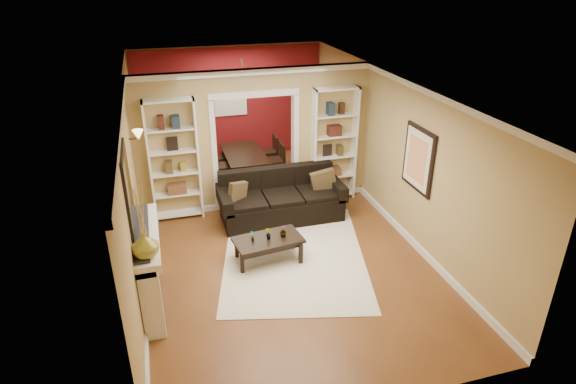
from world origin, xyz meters
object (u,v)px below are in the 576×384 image
object	(u,v)px
bookshelf_left	(174,161)
dining_table	(246,164)
coffee_table	(268,249)
fireplace	(151,268)
bookshelf_right	(334,145)
sofa	(281,196)

from	to	relation	value
bookshelf_left	dining_table	world-z (taller)	bookshelf_left
coffee_table	fireplace	world-z (taller)	fireplace
bookshelf_left	fireplace	xyz separation A→B (m)	(-0.54, -2.53, -0.57)
fireplace	dining_table	bearing A→B (deg)	62.38
fireplace	dining_table	xyz separation A→B (m)	(2.16, 4.13, -0.30)
coffee_table	bookshelf_right	bearing A→B (deg)	38.94
sofa	coffee_table	distance (m)	1.49
coffee_table	dining_table	distance (m)	3.54
coffee_table	bookshelf_right	world-z (taller)	bookshelf_right
coffee_table	bookshelf_right	distance (m)	2.81
sofa	bookshelf_right	xyz separation A→B (m)	(1.24, 0.58, 0.69)
bookshelf_left	bookshelf_right	xyz separation A→B (m)	(3.10, 0.00, 0.00)
dining_table	bookshelf_right	bearing A→B (deg)	-137.35
bookshelf_left	dining_table	bearing A→B (deg)	44.66
bookshelf_right	fireplace	size ratio (longest dim) A/B	1.35
bookshelf_right	bookshelf_left	bearing A→B (deg)	180.00
coffee_table	dining_table	bearing A→B (deg)	76.82
dining_table	fireplace	bearing A→B (deg)	152.38
bookshelf_left	coffee_table	bearing A→B (deg)	-56.43
coffee_table	fireplace	distance (m)	1.95
bookshelf_left	fireplace	distance (m)	2.65
sofa	bookshelf_left	distance (m)	2.07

